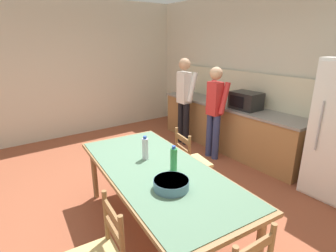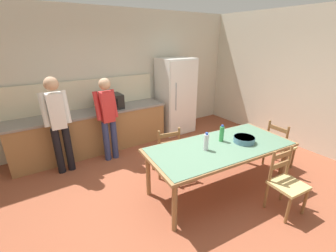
# 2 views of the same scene
# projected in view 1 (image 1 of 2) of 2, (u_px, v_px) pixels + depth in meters

# --- Properties ---
(ground_plane) EXTENTS (8.32, 8.32, 0.00)m
(ground_plane) POSITION_uv_depth(u_px,v_px,m) (149.00, 201.00, 3.50)
(ground_plane) COLOR brown
(wall_back) EXTENTS (6.52, 0.12, 2.90)m
(wall_back) POSITION_uv_depth(u_px,v_px,m) (277.00, 76.00, 4.53)
(wall_back) COLOR beige
(wall_back) RESTS_ON ground
(wall_left) EXTENTS (0.12, 5.20, 2.90)m
(wall_left) POSITION_uv_depth(u_px,v_px,m) (66.00, 70.00, 5.56)
(wall_left) COLOR beige
(wall_left) RESTS_ON ground
(kitchen_counter) EXTENTS (3.16, 0.66, 0.88)m
(kitchen_counter) POSITION_uv_depth(u_px,v_px,m) (227.00, 126.00, 5.12)
(kitchen_counter) COLOR #9E7042
(kitchen_counter) RESTS_ON ground
(counter_splashback) EXTENTS (3.12, 0.03, 0.60)m
(counter_splashback) POSITION_uv_depth(u_px,v_px,m) (241.00, 87.00, 5.06)
(counter_splashback) COLOR beige
(counter_splashback) RESTS_ON kitchen_counter
(microwave) EXTENTS (0.50, 0.39, 0.30)m
(microwave) POSITION_uv_depth(u_px,v_px,m) (246.00, 101.00, 4.61)
(microwave) COLOR black
(microwave) RESTS_ON kitchen_counter
(dining_table) EXTENTS (2.34, 1.20, 0.78)m
(dining_table) POSITION_uv_depth(u_px,v_px,m) (158.00, 175.00, 2.73)
(dining_table) COLOR olive
(dining_table) RESTS_ON ground
(bottle_near_centre) EXTENTS (0.07, 0.07, 0.27)m
(bottle_near_centre) POSITION_uv_depth(u_px,v_px,m) (145.00, 148.00, 2.90)
(bottle_near_centre) COLOR silver
(bottle_near_centre) RESTS_ON dining_table
(bottle_off_centre) EXTENTS (0.07, 0.07, 0.27)m
(bottle_off_centre) POSITION_uv_depth(u_px,v_px,m) (174.00, 159.00, 2.64)
(bottle_off_centre) COLOR green
(bottle_off_centre) RESTS_ON dining_table
(serving_bowl) EXTENTS (0.32, 0.32, 0.09)m
(serving_bowl) POSITION_uv_depth(u_px,v_px,m) (171.00, 184.00, 2.33)
(serving_bowl) COLOR slate
(serving_bowl) RESTS_ON dining_table
(chair_side_far_left) EXTENTS (0.49, 0.47, 0.91)m
(chair_side_far_left) POSITION_uv_depth(u_px,v_px,m) (191.00, 162.00, 3.62)
(chair_side_far_left) COLOR olive
(chair_side_far_left) RESTS_ON ground
(person_at_sink) EXTENTS (0.43, 0.30, 1.72)m
(person_at_sink) POSITION_uv_depth(u_px,v_px,m) (184.00, 97.00, 5.20)
(person_at_sink) COLOR black
(person_at_sink) RESTS_ON ground
(person_at_counter) EXTENTS (0.41, 0.28, 1.63)m
(person_at_counter) POSITION_uv_depth(u_px,v_px,m) (215.00, 109.00, 4.55)
(person_at_counter) COLOR navy
(person_at_counter) RESTS_ON ground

